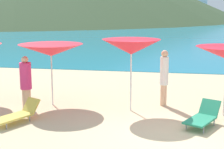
{
  "coord_description": "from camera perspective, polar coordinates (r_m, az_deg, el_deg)",
  "views": [
    {
      "loc": [
        -0.09,
        -8.76,
        3.25
      ],
      "look_at": [
        -1.94,
        1.67,
        1.2
      ],
      "focal_mm": 54.54,
      "sensor_mm": 36.0,
      "label": 1
    }
  ],
  "objects": [
    {
      "name": "ground_plane",
      "position": [
        19.06,
        10.17,
        0.51
      ],
      "size": [
        50.0,
        100.0,
        0.3
      ],
      "primitive_type": "cube",
      "color": "beige"
    },
    {
      "name": "ocean_water",
      "position": [
        237.49,
        10.26,
        10.0
      ],
      "size": [
        650.0,
        440.0,
        0.02
      ],
      "primitive_type": "cube",
      "color": "teal",
      "rests_on": "ground_plane"
    },
    {
      "name": "umbrella_3",
      "position": [
        11.57,
        -10.19,
        4.05
      ],
      "size": [
        2.18,
        2.18,
        2.1
      ],
      "color": "silver",
      "rests_on": "ground_plane"
    },
    {
      "name": "umbrella_4",
      "position": [
        10.71,
        3.25,
        4.63
      ],
      "size": [
        2.04,
        2.04,
        2.32
      ],
      "color": "silver",
      "rests_on": "ground_plane"
    },
    {
      "name": "lounge_chair_6",
      "position": [
        9.95,
        15.01,
        -6.79
      ],
      "size": [
        1.14,
        1.49,
        0.64
      ],
      "rotation": [
        0.0,
        0.0,
        -0.48
      ],
      "color": "#268C66",
      "rests_on": "ground_plane"
    },
    {
      "name": "lounge_chair_7",
      "position": [
        10.3,
        -15.56,
        -6.4
      ],
      "size": [
        1.12,
        1.53,
        0.6
      ],
      "rotation": [
        0.0,
        0.0,
        -0.47
      ],
      "color": "#D8BF4C",
      "rests_on": "ground_plane"
    },
    {
      "name": "beachgoer_0",
      "position": [
        11.56,
        8.72,
        -0.18
      ],
      "size": [
        0.28,
        0.28,
        1.9
      ],
      "rotation": [
        0.0,
        0.0,
        2.41
      ],
      "color": "#DBAA84",
      "rests_on": "ground_plane"
    },
    {
      "name": "beachgoer_1",
      "position": [
        11.44,
        -14.24,
        -1.15
      ],
      "size": [
        0.37,
        0.37,
        1.75
      ],
      "rotation": [
        0.0,
        0.0,
        4.56
      ],
      "color": "#DBAA84",
      "rests_on": "ground_plane"
    }
  ]
}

